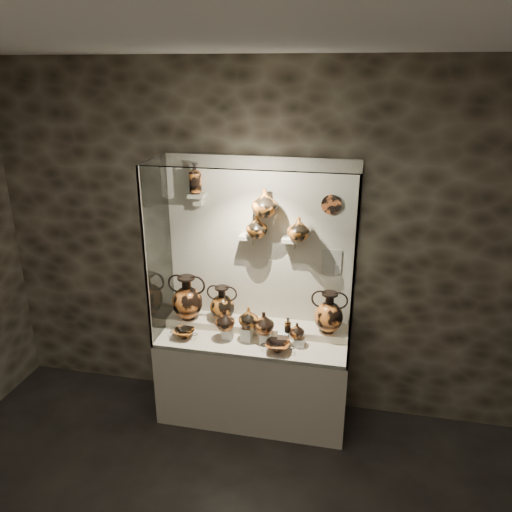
{
  "coord_description": "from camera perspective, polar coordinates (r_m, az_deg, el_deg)",
  "views": [
    {
      "loc": [
        0.84,
        -1.64,
        3.08
      ],
      "look_at": [
        0.02,
        2.2,
        1.61
      ],
      "focal_mm": 35.0,
      "sensor_mm": 36.0,
      "label": 1
    }
  ],
  "objects": [
    {
      "name": "pedestal_b",
      "position": [
        4.45,
        -1.11,
        -8.9
      ],
      "size": [
        0.09,
        0.09,
        0.13
      ],
      "primitive_type": "cube",
      "color": "silver",
      "rests_on": "front_tier"
    },
    {
      "name": "wall_plate",
      "position": [
        4.25,
        8.6,
        5.83
      ],
      "size": [
        0.17,
        0.02,
        0.17
      ],
      "primitive_type": "cylinder",
      "rotation": [
        1.57,
        0.0,
        0.0
      ],
      "color": "#A44B20",
      "rests_on": "back_panel"
    },
    {
      "name": "glass_front",
      "position": [
        3.91,
        -1.28,
        -1.7
      ],
      "size": [
        1.7,
        0.01,
        1.6
      ],
      "primitive_type": "cube",
      "color": "white",
      "rests_on": "plinth"
    },
    {
      "name": "kylix_left",
      "position": [
        4.54,
        -8.22,
        -8.7
      ],
      "size": [
        0.29,
        0.26,
        0.1
      ],
      "primitive_type": null,
      "rotation": [
        0.0,
        0.0,
        -0.29
      ],
      "color": "#BF6621",
      "rests_on": "front_tier"
    },
    {
      "name": "amphora_right",
      "position": [
        4.44,
        8.33,
        -6.37
      ],
      "size": [
        0.39,
        0.39,
        0.38
      ],
      "primitive_type": null,
      "rotation": [
        0.0,
        0.0,
        -0.34
      ],
      "color": "#C46325",
      "rests_on": "rear_tier"
    },
    {
      "name": "ceiling",
      "position": [
        1.85,
        -16.42,
        23.49
      ],
      "size": [
        5.0,
        5.0,
        0.0
      ],
      "primitive_type": "plane",
      "color": "white",
      "rests_on": "wall_back"
    },
    {
      "name": "ovoid_vase_b",
      "position": [
        4.21,
        0.99,
        6.12
      ],
      "size": [
        0.22,
        0.22,
        0.23
      ],
      "primitive_type": "imported",
      "rotation": [
        0.0,
        0.0,
        0.01
      ],
      "color": "#BF6621",
      "rests_on": "bracket_cb"
    },
    {
      "name": "bracket_ca",
      "position": [
        4.39,
        -0.96,
        2.21
      ],
      "size": [
        0.14,
        0.12,
        0.04
      ],
      "primitive_type": "cube",
      "color": "beige",
      "rests_on": "back_panel"
    },
    {
      "name": "glass_left",
      "position": [
        4.43,
        -11.1,
        0.61
      ],
      "size": [
        0.01,
        0.6,
        1.6
      ],
      "primitive_type": "cube",
      "color": "white",
      "rests_on": "plinth"
    },
    {
      "name": "jug_e",
      "position": [
        4.35,
        4.69,
        -8.45
      ],
      "size": [
        0.17,
        0.17,
        0.14
      ],
      "primitive_type": "imported",
      "rotation": [
        0.0,
        0.0,
        0.43
      ],
      "color": "#C46325",
      "rests_on": "pedestal_e"
    },
    {
      "name": "pedestal_d",
      "position": [
        4.4,
        3.14,
        -9.38
      ],
      "size": [
        0.09,
        0.09,
        0.12
      ],
      "primitive_type": "cube",
      "color": "silver",
      "rests_on": "front_tier"
    },
    {
      "name": "plinth",
      "position": [
        4.74,
        -0.32,
        -13.89
      ],
      "size": [
        1.7,
        0.6,
        0.8
      ],
      "primitive_type": "cube",
      "color": "beige",
      "rests_on": "floor"
    },
    {
      "name": "pedestal_a",
      "position": [
        4.49,
        -3.25,
        -8.83
      ],
      "size": [
        0.09,
        0.09,
        0.1
      ],
      "primitive_type": "cube",
      "color": "silver",
      "rests_on": "front_tier"
    },
    {
      "name": "bracket_ul",
      "position": [
        4.41,
        -6.73,
        6.89
      ],
      "size": [
        0.14,
        0.12,
        0.04
      ],
      "primitive_type": "cube",
      "color": "beige",
      "rests_on": "back_panel"
    },
    {
      "name": "jug_b",
      "position": [
        4.38,
        -0.84,
        -7.03
      ],
      "size": [
        0.21,
        0.21,
        0.19
      ],
      "primitive_type": "imported",
      "rotation": [
        0.0,
        0.0,
        -0.24
      ],
      "color": "#BF6621",
      "rests_on": "pedestal_b"
    },
    {
      "name": "back_panel",
      "position": [
        4.47,
        0.51,
        1.2
      ],
      "size": [
        1.7,
        0.03,
        1.6
      ],
      "primitive_type": "cube",
      "color": "beige",
      "rests_on": "plinth"
    },
    {
      "name": "front_tier",
      "position": [
        4.52,
        -0.33,
        -9.54
      ],
      "size": [
        1.68,
        0.58,
        0.03
      ],
      "primitive_type": "cube",
      "color": "beige",
      "rests_on": "plinth"
    },
    {
      "name": "ovoid_vase_a",
      "position": [
        4.3,
        0.08,
        3.4
      ],
      "size": [
        0.21,
        0.21,
        0.19
      ],
      "primitive_type": "imported",
      "rotation": [
        0.0,
        0.0,
        -0.16
      ],
      "color": "#BF6621",
      "rests_on": "bracket_ca"
    },
    {
      "name": "info_placard",
      "position": [
        4.41,
        8.62,
        -0.66
      ],
      "size": [
        0.17,
        0.01,
        0.23
      ],
      "primitive_type": "cube",
      "color": "beige",
      "rests_on": "back_panel"
    },
    {
      "name": "amphora_left",
      "position": [
        4.65,
        -7.86,
        -4.73
      ],
      "size": [
        0.36,
        0.36,
        0.42
      ],
      "primitive_type": null,
      "rotation": [
        0.0,
        0.0,
        -0.08
      ],
      "color": "#C46325",
      "rests_on": "rear_tier"
    },
    {
      "name": "rear_tier",
      "position": [
        4.65,
        0.13,
        -8.11
      ],
      "size": [
        1.7,
        0.25,
        0.1
      ],
      "primitive_type": "cube",
      "color": "beige",
      "rests_on": "plinth"
    },
    {
      "name": "kylix_right",
      "position": [
        4.3,
        2.49,
        -10.24
      ],
      "size": [
        0.32,
        0.29,
        0.11
      ],
      "primitive_type": null,
      "rotation": [
        0.0,
        0.0,
        -0.27
      ],
      "color": "#C46325",
      "rests_on": "front_tier"
    },
    {
      "name": "frame_post_left",
      "position": [
        4.18,
        -12.54,
        -0.72
      ],
      "size": [
        0.02,
        0.02,
        1.6
      ],
      "primitive_type": "cube",
      "color": "gray",
      "rests_on": "plinth"
    },
    {
      "name": "amphora_mid",
      "position": [
        4.6,
        -3.88,
        -5.45
      ],
      "size": [
        0.33,
        0.33,
        0.34
      ],
      "primitive_type": null,
      "rotation": [
        0.0,
        0.0,
        -0.27
      ],
      "color": "#BF6621",
      "rests_on": "rear_tier"
    },
    {
      "name": "pedestal_e",
      "position": [
        4.39,
        4.97,
        -9.78
      ],
      "size": [
        0.09,
        0.09,
        0.08
      ],
      "primitive_type": "cube",
      "color": "silver",
      "rests_on": "front_tier"
    },
    {
      "name": "jug_a",
      "position": [
        4.42,
        -3.57,
        -7.31
      ],
      "size": [
        0.21,
        0.21,
        0.18
      ],
      "primitive_type": "imported",
      "rotation": [
        0.0,
        0.0,
        -0.26
      ],
      "color": "#C46325",
      "rests_on": "pedestal_a"
    },
    {
      "name": "lekythos_tall",
      "position": [
        4.37,
        -6.97,
        8.98
      ],
      "size": [
        0.14,
        0.14,
        0.3
      ],
      "primitive_type": null,
      "rotation": [
        0.0,
        0.0,
        0.2
      ],
      "color": "#C46325",
      "rests_on": "bracket_ul"
    },
    {
      "name": "bracket_cb",
      "position": [
        4.29,
        1.63,
        4.56
      ],
      "size": [
        0.1,
        0.12,
        0.04
      ],
      "primitive_type": "cube",
      "color": "beige",
      "rests_on": "back_panel"
    },
    {
      "name": "ovoid_vase_c",
      "position": [
        4.24,
        4.89,
        3.12
      ],
      "size": [
        0.22,
        0.22,
        0.2
      ],
      "primitive_type": "imported",
      "rotation": [
        0.0,
        0.0,
        0.13
      ],
      "color": "#BF6621",
      "rests_on": "bracket_cc"
    },
    {
      "name": "bracket_cc",
      "position": [
        4.33,
        3.95,
        1.87
      ],
      "size": [
        0.14,
        0.12,
        0.04
      ],
      "primitive_type": "cube",
      "color": "beige",
      "rests_on": "back_panel"
    },
    {
      "name": "glass_right",
      "position": [
        4.1,
        11.28,
        -1.06
      ],
      "size": [
        0.01,
        0.6,
        1.6
      ],
      "primitive_type": "cube",
      "color": "white",
      "rests_on": "plinth"
    },
    {
      "name": "lekythos_small",
      "position": [
        4.34,
        3.66,
        -7.79
      ],
      "size": [
        0.08,
        0.08,
        0.15
      ],
      "primitive_type": null,
      "rotation": [
        0.0,
        0.0,
        0.28
      ],
      "color": "#BF6621",
      "rests_on": "pedestal_d"
    },
    {
      "name": "jug_c",
      "position": [
        4.37,
        0.89,
        -7.62
      ],
      "size": [
        0.24,
        0.24,
        0.19
      ],
      "primitive_type": "imported",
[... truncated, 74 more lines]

